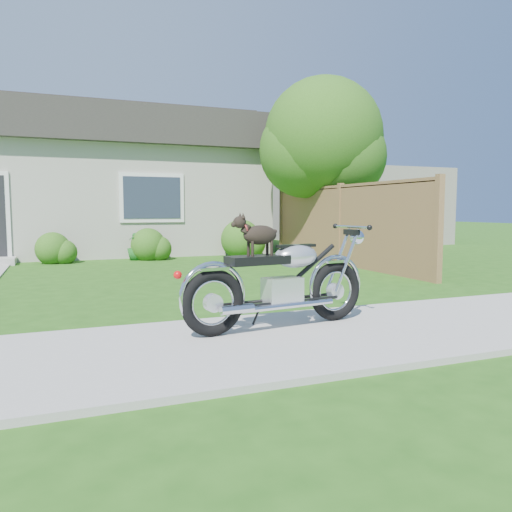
{
  "coord_description": "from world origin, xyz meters",
  "views": [
    {
      "loc": [
        0.14,
        -4.37,
        1.29
      ],
      "look_at": [
        2.28,
        1.0,
        0.75
      ],
      "focal_mm": 35.0,
      "sensor_mm": 36.0,
      "label": 1
    }
  ],
  "objects_px": {
    "house": "(51,181)",
    "fence": "(340,224)",
    "motorcycle_with_dog": "(281,279)",
    "potted_plant_right": "(136,246)",
    "tree_near": "(329,143)",
    "tree_far": "(327,157)"
  },
  "relations": [
    {
      "from": "tree_near",
      "to": "motorcycle_with_dog",
      "type": "relative_size",
      "value": 2.12
    },
    {
      "from": "motorcycle_with_dog",
      "to": "house",
      "type": "bearing_deg",
      "value": 94.44
    },
    {
      "from": "house",
      "to": "motorcycle_with_dog",
      "type": "height_order",
      "value": "house"
    },
    {
      "from": "potted_plant_right",
      "to": "motorcycle_with_dog",
      "type": "height_order",
      "value": "motorcycle_with_dog"
    },
    {
      "from": "fence",
      "to": "potted_plant_right",
      "type": "distance_m",
      "value": 5.18
    },
    {
      "from": "tree_near",
      "to": "tree_far",
      "type": "distance_m",
      "value": 2.53
    },
    {
      "from": "house",
      "to": "tree_far",
      "type": "relative_size",
      "value": 2.79
    },
    {
      "from": "tree_near",
      "to": "tree_far",
      "type": "xyz_separation_m",
      "value": [
        1.22,
        2.21,
        -0.12
      ]
    },
    {
      "from": "fence",
      "to": "potted_plant_right",
      "type": "xyz_separation_m",
      "value": [
        -4.32,
        2.8,
        -0.57
      ]
    },
    {
      "from": "tree_far",
      "to": "potted_plant_right",
      "type": "xyz_separation_m",
      "value": [
        -6.0,
        -0.79,
        -2.52
      ]
    },
    {
      "from": "house",
      "to": "tree_far",
      "type": "height_order",
      "value": "tree_far"
    },
    {
      "from": "tree_near",
      "to": "potted_plant_right",
      "type": "height_order",
      "value": "tree_near"
    },
    {
      "from": "house",
      "to": "tree_far",
      "type": "xyz_separation_m",
      "value": [
        7.98,
        -2.66,
        0.74
      ]
    },
    {
      "from": "house",
      "to": "tree_near",
      "type": "distance_m",
      "value": 8.38
    },
    {
      "from": "tree_far",
      "to": "fence",
      "type": "bearing_deg",
      "value": -115.07
    },
    {
      "from": "tree_near",
      "to": "potted_plant_right",
      "type": "distance_m",
      "value": 5.64
    },
    {
      "from": "house",
      "to": "motorcycle_with_dog",
      "type": "xyz_separation_m",
      "value": [
        2.32,
        -11.63,
        -1.6
      ]
    },
    {
      "from": "potted_plant_right",
      "to": "motorcycle_with_dog",
      "type": "distance_m",
      "value": 8.19
    },
    {
      "from": "house",
      "to": "tree_near",
      "type": "relative_size",
      "value": 2.68
    },
    {
      "from": "house",
      "to": "fence",
      "type": "xyz_separation_m",
      "value": [
        6.3,
        -6.24,
        -1.22
      ]
    },
    {
      "from": "tree_near",
      "to": "motorcycle_with_dog",
      "type": "height_order",
      "value": "tree_near"
    },
    {
      "from": "tree_near",
      "to": "motorcycle_with_dog",
      "type": "xyz_separation_m",
      "value": [
        -4.44,
        -6.76,
        -2.46
      ]
    }
  ]
}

